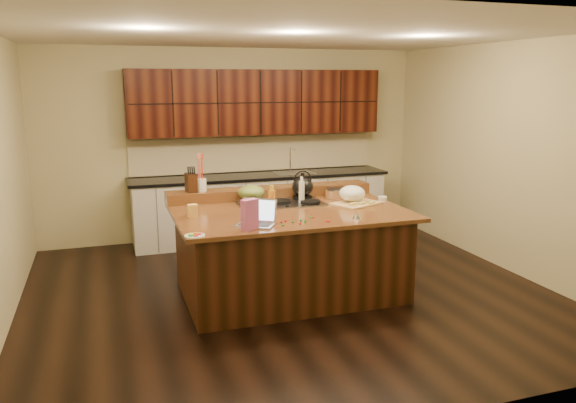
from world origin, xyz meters
name	(u,v)px	position (x,y,z in m)	size (l,w,h in m)	color
room	(290,169)	(0.00, 0.00, 1.35)	(5.52, 5.02, 2.72)	black
island	(289,252)	(0.00, 0.00, 0.46)	(2.40, 1.60, 0.92)	black
back_ledge	(270,192)	(0.00, 0.70, 0.98)	(2.40, 0.30, 0.12)	black
cooktop	(281,203)	(0.00, 0.30, 0.94)	(0.92, 0.52, 0.05)	gray
back_counter	(260,171)	(0.30, 2.23, 0.98)	(3.70, 0.66, 2.40)	silver
kettle	(303,187)	(0.30, 0.43, 1.07)	(0.24, 0.24, 0.22)	black
green_bowl	(251,192)	(-0.30, 0.43, 1.05)	(0.29, 0.29, 0.16)	#5A6E2C
laptop	(257,218)	(-0.48, -0.48, 0.98)	(0.43, 0.41, 0.24)	#B7B7BC
oil_bottle	(272,204)	(-0.27, -0.25, 1.06)	(0.07, 0.07, 0.27)	orange
vinegar_bottle	(302,193)	(0.22, 0.24, 1.04)	(0.06, 0.06, 0.25)	silver
wooden_tray	(353,196)	(0.76, 0.07, 1.01)	(0.60, 0.52, 0.20)	tan
ramekin_a	(382,199)	(1.15, 0.12, 0.94)	(0.10, 0.10, 0.04)	white
ramekin_b	(358,197)	(0.92, 0.29, 0.94)	(0.10, 0.10, 0.04)	white
ramekin_c	(357,202)	(0.80, 0.06, 0.94)	(0.10, 0.10, 0.04)	white
strainer_bowl	(336,194)	(0.71, 0.43, 0.97)	(0.24, 0.24, 0.09)	#996B3F
kitchen_timer	(357,215)	(0.50, -0.57, 0.96)	(0.08, 0.08, 0.07)	silver
pink_bag	(250,215)	(-0.60, -0.64, 1.06)	(0.15, 0.08, 0.28)	#B95797
candy_plate	(195,236)	(-1.11, -0.71, 0.93)	(0.18, 0.18, 0.01)	white
package_box	(193,211)	(-1.01, 0.00, 0.99)	(0.09, 0.07, 0.13)	gold
utensil_crock	(201,185)	(-0.81, 0.70, 1.11)	(0.12, 0.12, 0.14)	white
knife_block	(191,183)	(-0.92, 0.70, 1.14)	(0.10, 0.17, 0.21)	black
gumdrop_0	(286,221)	(-0.20, -0.49, 0.93)	(0.02, 0.02, 0.02)	red
gumdrop_1	(293,222)	(-0.14, -0.53, 0.93)	(0.02, 0.02, 0.02)	#198C26
gumdrop_2	(329,221)	(0.20, -0.60, 0.93)	(0.02, 0.02, 0.02)	red
gumdrop_3	(305,221)	(-0.02, -0.52, 0.93)	(0.02, 0.02, 0.02)	#198C26
gumdrop_4	(281,222)	(-0.25, -0.50, 0.93)	(0.02, 0.02, 0.02)	red
gumdrop_5	(301,220)	(-0.05, -0.50, 0.93)	(0.02, 0.02, 0.02)	#198C26
gumdrop_6	(314,218)	(0.10, -0.44, 0.93)	(0.02, 0.02, 0.02)	red
gumdrop_7	(305,222)	(-0.04, -0.58, 0.93)	(0.02, 0.02, 0.02)	#198C26
gumdrop_8	(305,220)	(-0.01, -0.50, 0.93)	(0.02, 0.02, 0.02)	red
gumdrop_9	(283,225)	(-0.27, -0.61, 0.93)	(0.02, 0.02, 0.02)	#198C26
gumdrop_10	(300,224)	(-0.10, -0.61, 0.93)	(0.02, 0.02, 0.02)	red
gumdrop_11	(311,217)	(0.08, -0.41, 0.93)	(0.02, 0.02, 0.02)	#198C26
gumdrop_12	(327,221)	(0.17, -0.61, 0.93)	(0.02, 0.02, 0.02)	red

